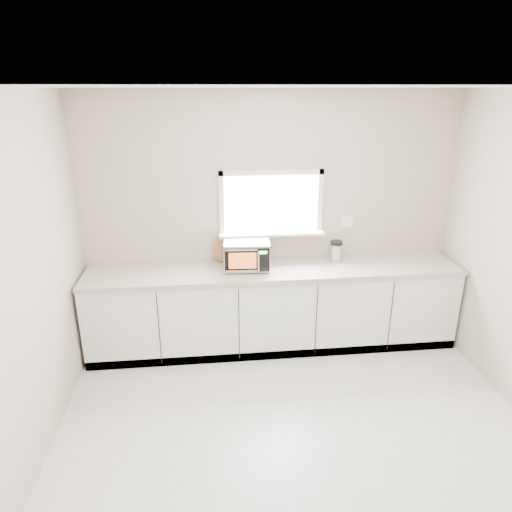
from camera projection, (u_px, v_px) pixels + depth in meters
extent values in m
plane|color=beige|center=(305.00, 460.00, 3.51)|extent=(4.00, 4.00, 0.00)
cube|color=#BAAA94|center=(271.00, 221.00, 4.91)|extent=(4.00, 0.02, 2.70)
cube|color=white|center=(271.00, 203.00, 4.83)|extent=(1.00, 0.02, 0.60)
cube|color=white|center=(272.00, 234.00, 4.88)|extent=(1.12, 0.16, 0.03)
cube|color=white|center=(272.00, 173.00, 4.70)|extent=(1.10, 0.04, 0.05)
cube|color=white|center=(271.00, 233.00, 4.93)|extent=(1.10, 0.04, 0.05)
cube|color=white|center=(222.00, 205.00, 4.76)|extent=(0.05, 0.04, 0.70)
cube|color=white|center=(320.00, 202.00, 4.87)|extent=(0.05, 0.04, 0.70)
cube|color=white|center=(347.00, 221.00, 5.00)|extent=(0.12, 0.01, 0.12)
cube|color=silver|center=(274.00, 309.00, 4.95)|extent=(3.92, 0.60, 0.88)
cube|color=#BEAB9D|center=(274.00, 270.00, 4.78)|extent=(3.92, 0.64, 0.04)
cylinder|color=black|center=(228.00, 273.00, 4.64)|extent=(0.02, 0.02, 0.01)
cylinder|color=black|center=(228.00, 263.00, 4.90)|extent=(0.02, 0.02, 0.01)
cylinder|color=black|center=(266.00, 272.00, 4.66)|extent=(0.02, 0.02, 0.01)
cylinder|color=black|center=(264.00, 262.00, 4.93)|extent=(0.02, 0.02, 0.01)
cube|color=#B3B5BA|center=(246.00, 254.00, 4.73)|extent=(0.48, 0.38, 0.28)
cube|color=black|center=(247.00, 260.00, 4.56)|extent=(0.45, 0.03, 0.25)
cube|color=orange|center=(243.00, 261.00, 4.55)|extent=(0.28, 0.02, 0.17)
cylinder|color=silver|center=(259.00, 261.00, 4.54)|extent=(0.02, 0.02, 0.22)
cube|color=black|center=(263.00, 260.00, 4.57)|extent=(0.11, 0.01, 0.24)
cube|color=#19FF33|center=(263.00, 252.00, 4.53)|extent=(0.08, 0.01, 0.03)
cube|color=silver|center=(246.00, 241.00, 4.68)|extent=(0.48, 0.38, 0.01)
cube|color=#4F2D1C|center=(261.00, 255.00, 4.80)|extent=(0.15, 0.22, 0.24)
cube|color=black|center=(257.00, 248.00, 4.73)|extent=(0.03, 0.04, 0.09)
cube|color=black|center=(260.00, 247.00, 4.72)|extent=(0.03, 0.04, 0.09)
cube|color=black|center=(262.00, 249.00, 4.72)|extent=(0.03, 0.04, 0.09)
cube|color=black|center=(258.00, 245.00, 4.72)|extent=(0.03, 0.04, 0.09)
cube|color=black|center=(262.00, 246.00, 4.71)|extent=(0.03, 0.04, 0.09)
cylinder|color=#AB8442|center=(228.00, 248.00, 4.90)|extent=(0.32, 0.08, 0.32)
cylinder|color=#B3B5BA|center=(336.00, 253.00, 4.96)|extent=(0.14, 0.14, 0.19)
cylinder|color=black|center=(336.00, 243.00, 4.92)|extent=(0.14, 0.14, 0.04)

